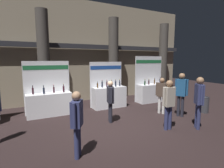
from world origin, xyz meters
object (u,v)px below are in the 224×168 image
Objects in this scene: exhibitor_booth_3 at (151,91)px; visitor_0 at (162,93)px; exhibitor_booth_1 at (49,102)px; visitor_4 at (77,119)px; trash_bin at (204,105)px; visitor_1 at (181,91)px; visitor_6 at (169,101)px; exhibitor_booth_2 at (109,95)px; visitor_7 at (110,98)px; visitor_3 at (199,98)px.

exhibitor_booth_3 is 1.62× the size of visitor_0.
exhibitor_booth_1 reaches higher than visitor_4.
exhibitor_booth_1 is at bearing 156.06° from trash_bin.
visitor_1 is 1.07× the size of visitor_6.
trash_bin is at bearing 128.97° from visitor_4.
exhibitor_booth_3 is at bearing 136.24° from visitor_1.
trash_bin is at bearing 18.18° from visitor_6.
visitor_7 is at bearing -114.65° from exhibitor_booth_2.
exhibitor_booth_3 reaches higher than trash_bin.
visitor_7 is at bearing 87.03° from visitor_3.
visitor_6 is at bearing -120.56° from visitor_7.
exhibitor_booth_2 is 2.57m from visitor_0.
visitor_6 is at bearing 115.94° from visitor_0.
trash_bin is 4.43m from visitor_7.
visitor_1 reaches higher than trash_bin.
visitor_0 is 1.00× the size of visitor_7.
trash_bin is 0.40× the size of visitor_3.
exhibitor_booth_1 reaches higher than visitor_0.
visitor_6 is (3.20, 0.26, 0.04)m from visitor_4.
exhibitor_booth_1 is 0.90× the size of exhibitor_booth_3.
exhibitor_booth_3 is at bearing 105.42° from trash_bin.
visitor_7 is (1.94, -1.94, 0.35)m from exhibitor_booth_1.
exhibitor_booth_2 reaches higher than visitor_7.
visitor_1 is at bearing 32.73° from visitor_6.
visitor_4 reaches higher than trash_bin.
visitor_4 is 0.96× the size of visitor_6.
exhibitor_booth_2 is 1.39× the size of visitor_4.
visitor_3 is at bearing -17.70° from visitor_6.
visitor_0 is (-1.82, 0.77, 0.57)m from trash_bin.
visitor_1 is at bearing -103.98° from exhibitor_booth_3.
exhibitor_booth_1 is 2.76m from visitor_7.
visitor_1 is (-0.66, -2.64, 0.47)m from exhibitor_booth_3.
exhibitor_booth_1 is at bearing 62.12° from visitor_7.
trash_bin is at bearing -83.85° from visitor_7.
visitor_1 is (2.02, -2.67, 0.48)m from exhibitor_booth_2.
visitor_6 is at bearing -46.16° from exhibitor_booth_1.
visitor_7 reaches higher than trash_bin.
exhibitor_booth_3 is 1.57× the size of visitor_4.
visitor_4 is 1.03× the size of visitor_7.
visitor_4 is at bearing -125.71° from exhibitor_booth_2.
visitor_0 is at bearing 157.04° from trash_bin.
visitor_4 is at bearing 124.34° from visitor_3.
exhibitor_booth_3 is 4.04m from visitor_3.
visitor_3 is at bearing -150.14° from trash_bin.
exhibitor_booth_3 is 1.40× the size of visitor_1.
visitor_7 is at bearing 165.08° from visitor_4.
visitor_6 is at bearing -121.95° from exhibitor_booth_3.
visitor_4 is (-4.18, 0.14, -0.11)m from visitor_3.
visitor_6 is (-1.08, -1.48, 0.07)m from visitor_0.
visitor_1 is at bearing -52.90° from exhibitor_booth_2.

